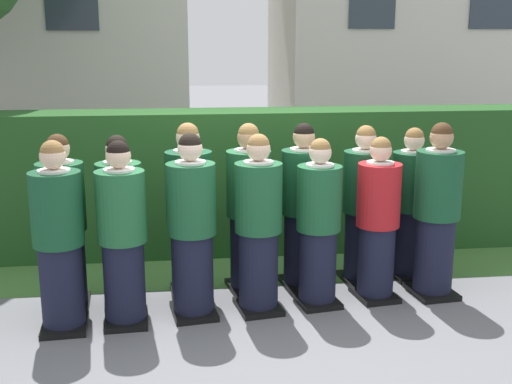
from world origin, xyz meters
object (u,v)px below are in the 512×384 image
at_px(student_rear_row_3, 249,213).
at_px(student_front_row_0, 59,242).
at_px(student_rear_row_4, 303,210).
at_px(student_front_row_4, 318,227).
at_px(student_front_row_1, 122,238).
at_px(student_front_row_3, 258,228).
at_px(student_in_red_blazer, 378,223).
at_px(student_front_row_2, 192,231).
at_px(student_rear_row_0, 63,227).
at_px(student_front_row_6, 436,215).
at_px(student_rear_row_1, 121,225).
at_px(student_rear_row_6, 410,207).
at_px(student_rear_row_5, 363,209).
at_px(student_rear_row_2, 190,216).

bearing_deg(student_rear_row_3, student_front_row_0, -157.62).
bearing_deg(student_rear_row_4, student_front_row_4, -82.42).
relative_size(student_front_row_1, student_front_row_3, 0.99).
height_order(student_in_red_blazer, student_rear_row_3, student_rear_row_3).
height_order(student_front_row_2, student_front_row_3, student_front_row_2).
distance_m(student_front_row_2, student_front_row_4, 1.16).
bearing_deg(student_in_red_blazer, student_rear_row_0, 177.52).
bearing_deg(student_in_red_blazer, student_front_row_1, -173.08).
bearing_deg(student_front_row_6, student_rear_row_1, 177.10).
distance_m(student_rear_row_4, student_rear_row_6, 1.15).
bearing_deg(student_front_row_2, student_front_row_4, 5.70).
relative_size(student_front_row_3, student_rear_row_4, 0.99).
bearing_deg(student_rear_row_3, student_front_row_6, -10.69).
distance_m(student_front_row_4, student_rear_row_1, 1.81).
bearing_deg(student_rear_row_6, student_rear_row_0, -173.44).
bearing_deg(student_rear_row_1, student_front_row_2, -28.45).
xyz_separation_m(student_front_row_4, student_rear_row_1, (-1.80, 0.23, 0.01)).
bearing_deg(student_front_row_1, student_front_row_6, 5.84).
height_order(student_in_red_blazer, student_rear_row_1, student_rear_row_1).
bearing_deg(student_front_row_1, student_front_row_3, 6.77).
xyz_separation_m(student_front_row_4, student_rear_row_5, (0.56, 0.50, 0.02)).
height_order(student_front_row_3, student_rear_row_3, student_rear_row_3).
bearing_deg(student_rear_row_2, student_rear_row_3, 8.27).
height_order(student_front_row_0, student_rear_row_4, student_rear_row_4).
xyz_separation_m(student_rear_row_1, student_rear_row_4, (1.74, 0.22, 0.03)).
relative_size(student_front_row_3, student_rear_row_2, 0.97).
height_order(student_front_row_1, student_rear_row_6, student_front_row_1).
xyz_separation_m(student_front_row_3, student_front_row_6, (1.72, 0.16, 0.03)).
bearing_deg(student_front_row_4, student_rear_row_5, 41.77).
bearing_deg(student_rear_row_4, student_front_row_0, -161.75).
distance_m(student_rear_row_1, student_rear_row_2, 0.64).
bearing_deg(student_rear_row_0, student_in_red_blazer, -2.48).
bearing_deg(student_front_row_4, student_front_row_0, -173.16).
xyz_separation_m(student_rear_row_1, student_rear_row_3, (1.20, 0.18, 0.03)).
xyz_separation_m(student_front_row_2, student_rear_row_3, (0.56, 0.53, 0.00)).
bearing_deg(student_front_row_2, student_in_red_blazer, 6.06).
height_order(student_rear_row_3, student_rear_row_4, student_rear_row_3).
bearing_deg(student_in_red_blazer, student_front_row_0, -173.17).
distance_m(student_front_row_6, student_rear_row_3, 1.78).
bearing_deg(student_rear_row_0, student_front_row_3, -8.72).
relative_size(student_front_row_1, student_front_row_6, 0.96).
bearing_deg(student_front_row_4, student_front_row_1, -173.04).
relative_size(student_front_row_4, student_rear_row_3, 0.94).
height_order(student_front_row_3, student_rear_row_6, student_front_row_3).
relative_size(student_front_row_2, student_front_row_3, 1.01).
xyz_separation_m(student_front_row_0, student_rear_row_3, (1.66, 0.69, 0.01)).
bearing_deg(student_front_row_2, student_front_row_3, 4.09).
bearing_deg(student_rear_row_3, student_front_row_4, -34.76).
bearing_deg(student_rear_row_5, student_rear_row_6, 8.66).
relative_size(student_front_row_1, student_rear_row_3, 0.97).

